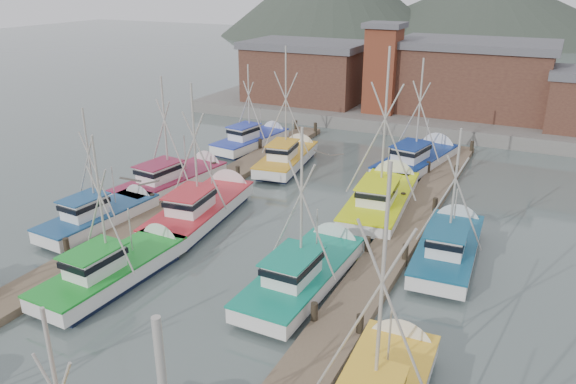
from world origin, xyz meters
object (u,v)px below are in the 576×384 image
at_px(lookout_tower, 383,67).
at_px(boat_8, 205,206).
at_px(boat_12, 289,157).
at_px(boat_4, 120,267).

distance_m(lookout_tower, boat_8, 27.78).
xyz_separation_m(lookout_tower, boat_12, (-2.37, -16.02, -4.87)).
relative_size(lookout_tower, boat_12, 0.86).
height_order(boat_4, boat_12, boat_12).
distance_m(boat_4, boat_8, 8.21).
bearing_deg(boat_12, boat_4, -96.66).
xyz_separation_m(boat_4, boat_12, (-0.29, 19.39, 0.01)).
bearing_deg(lookout_tower, boat_8, -95.57).
relative_size(lookout_tower, boat_4, 0.97).
distance_m(boat_8, boat_12, 11.20).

